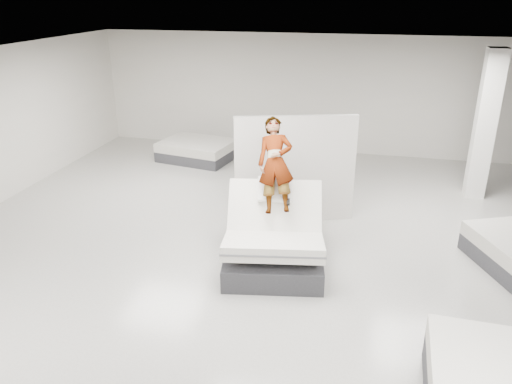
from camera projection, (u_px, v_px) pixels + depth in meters
room at (251, 185)px, 7.37m from camera, size 14.00×14.04×3.20m
hero_bed at (274, 241)px, 8.27m from camera, size 1.90×2.32×1.39m
person at (275, 183)px, 8.25m from camera, size 0.85×1.65×1.17m
remote at (288, 202)px, 7.98m from camera, size 0.07×0.15×0.08m
divider_panel at (295, 170)px, 9.59m from camera, size 2.26×0.78×2.12m
flat_bed_left_far at (197, 150)px, 13.41m from camera, size 2.06×1.69×0.51m
column at (485, 125)px, 10.56m from camera, size 0.40×0.40×3.20m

